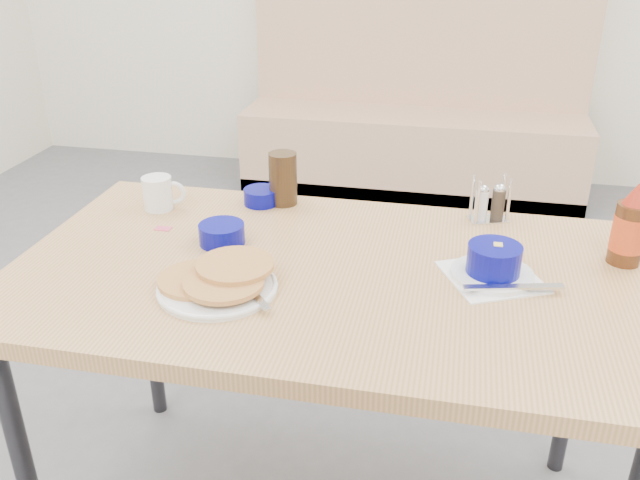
% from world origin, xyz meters
% --- Properties ---
extents(booth_bench, '(1.90, 0.56, 1.22)m').
position_xyz_m(booth_bench, '(0.00, 2.78, 0.35)').
color(booth_bench, tan).
rests_on(booth_bench, ground).
extents(dining_table, '(1.40, 0.80, 0.76)m').
position_xyz_m(dining_table, '(0.00, 0.25, 0.70)').
color(dining_table, tan).
rests_on(dining_table, ground).
extents(pancake_plate, '(0.26, 0.25, 0.04)m').
position_xyz_m(pancake_plate, '(-0.20, 0.12, 0.78)').
color(pancake_plate, white).
rests_on(pancake_plate, dining_table).
extents(coffee_mug, '(0.11, 0.08, 0.09)m').
position_xyz_m(coffee_mug, '(-0.50, 0.49, 0.80)').
color(coffee_mug, white).
rests_on(coffee_mug, dining_table).
extents(grits_setting, '(0.27, 0.25, 0.08)m').
position_xyz_m(grits_setting, '(0.35, 0.28, 0.79)').
color(grits_setting, white).
rests_on(grits_setting, dining_table).
extents(creamer_bowl, '(0.09, 0.09, 0.04)m').
position_xyz_m(creamer_bowl, '(-0.25, 0.57, 0.78)').
color(creamer_bowl, '#050779').
rests_on(creamer_bowl, dining_table).
extents(butter_bowl, '(0.11, 0.11, 0.05)m').
position_xyz_m(butter_bowl, '(-0.27, 0.32, 0.78)').
color(butter_bowl, '#050779').
rests_on(butter_bowl, dining_table).
extents(amber_tumbler, '(0.08, 0.08, 0.14)m').
position_xyz_m(amber_tumbler, '(-0.19, 0.59, 0.83)').
color(amber_tumbler, '#322110').
rests_on(amber_tumbler, dining_table).
extents(condiment_caddy, '(0.11, 0.09, 0.12)m').
position_xyz_m(condiment_caddy, '(0.35, 0.59, 0.80)').
color(condiment_caddy, silver).
rests_on(condiment_caddy, dining_table).
extents(syrup_bottle, '(0.07, 0.07, 0.19)m').
position_xyz_m(syrup_bottle, '(0.64, 0.42, 0.84)').
color(syrup_bottle, '#47230F').
rests_on(syrup_bottle, dining_table).
extents(sugar_wrapper, '(0.04, 0.03, 0.00)m').
position_xyz_m(sugar_wrapper, '(-0.44, 0.37, 0.76)').
color(sugar_wrapper, '#D84868').
rests_on(sugar_wrapper, dining_table).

